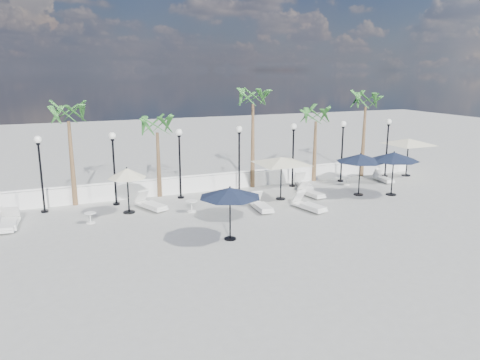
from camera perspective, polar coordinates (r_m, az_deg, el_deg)
name	(u,v)px	position (r m, az deg, el deg)	size (l,w,h in m)	color
ground	(293,225)	(21.62, 6.49, -5.49)	(100.00, 100.00, 0.00)	gray
balustrade	(233,180)	(28.03, -0.88, -0.05)	(26.00, 0.30, 1.01)	white
lamppost_0	(40,163)	(24.78, -23.19, 1.89)	(0.36, 0.36, 3.84)	black
lamppost_1	(114,158)	(24.96, -15.16, 2.58)	(0.36, 0.36, 3.84)	black
lamppost_2	(180,154)	(25.61, -7.38, 3.20)	(0.36, 0.36, 3.84)	black
lamppost_3	(239,150)	(26.72, -0.10, 3.72)	(0.36, 0.36, 3.84)	black
lamppost_4	(293,146)	(28.22, 6.50, 4.14)	(0.36, 0.36, 3.84)	black
lamppost_5	(342,143)	(30.05, 12.38, 4.47)	(0.36, 0.36, 3.84)	black
lamppost_6	(388,140)	(32.16, 17.54, 4.73)	(0.36, 0.36, 3.84)	black
palm_0	(68,119)	(25.31, -20.20, 7.05)	(2.60, 2.60, 5.50)	brown
palm_1	(157,130)	(25.97, -10.07, 6.06)	(2.60, 2.60, 4.70)	brown
palm_2	(253,102)	(27.62, 1.59, 9.51)	(2.60, 2.60, 6.10)	brown
palm_3	(316,119)	(29.72, 9.24, 7.35)	(2.60, 2.60, 4.90)	brown
palm_4	(366,105)	(31.74, 15.07, 8.85)	(2.60, 2.60, 5.70)	brown
lounger_0	(9,223)	(23.38, -26.33, -4.70)	(0.89, 2.14, 0.78)	silver
lounger_1	(9,222)	(23.58, -26.37, -4.56)	(0.73, 2.10, 0.78)	silver
lounger_2	(261,205)	(23.69, 2.57, -3.10)	(0.78, 2.03, 0.75)	silver
lounger_3	(151,204)	(24.24, -10.80, -2.92)	(1.41, 2.17, 0.78)	silver
lounger_4	(309,205)	(23.92, 8.41, -3.06)	(1.09, 2.12, 0.76)	silver
lounger_5	(311,192)	(26.48, 8.65, -1.51)	(0.85, 1.93, 0.70)	silver
lounger_6	(383,178)	(31.04, 17.05, 0.20)	(0.74, 1.80, 0.66)	silver
lounger_7	(303,183)	(28.41, 7.72, -0.43)	(1.12, 2.15, 0.77)	silver
side_table_0	(90,217)	(22.75, -17.79, -4.29)	(0.52, 0.52, 0.50)	silver
side_table_1	(192,205)	(23.47, -5.92, -3.06)	(0.60, 0.60, 0.58)	silver
side_table_2	(347,181)	(29.56, 12.89, -0.06)	(0.48, 0.48, 0.46)	silver
parasol_navy_left	(230,193)	(19.14, -1.23, -1.55)	(2.60, 2.60, 2.30)	black
parasol_navy_mid	(361,158)	(26.95, 14.49, 2.61)	(2.71, 2.71, 2.43)	black
parasol_navy_right	(394,157)	(27.47, 18.25, 2.73)	(2.81, 2.81, 2.52)	black
parasol_cream_sq_a	(281,157)	(25.28, 5.07, 2.76)	(5.14, 5.14, 2.52)	black
parasol_cream_sq_b	(409,139)	(32.91, 19.89, 4.75)	(5.39, 5.39, 2.70)	black
parasol_cream_small	(127,174)	(23.45, -13.61, 0.75)	(1.89, 1.89, 2.32)	black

